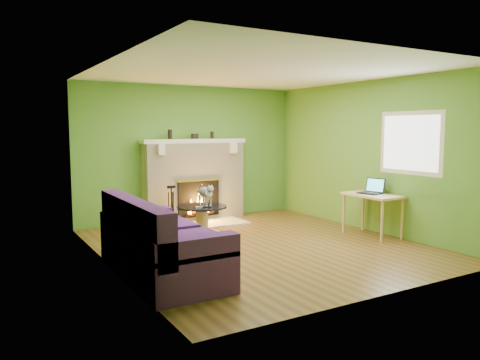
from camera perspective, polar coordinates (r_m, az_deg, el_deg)
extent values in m
plane|color=brown|center=(7.22, 2.31, -7.94)|extent=(5.00, 5.00, 0.00)
plane|color=white|center=(7.05, 2.41, 13.01)|extent=(5.00, 5.00, 0.00)
plane|color=#588D2E|center=(9.21, -6.08, 3.29)|extent=(5.00, 0.00, 5.00)
plane|color=#588D2E|center=(5.10, 17.70, 0.68)|extent=(5.00, 0.00, 5.00)
plane|color=#588D2E|center=(6.10, -15.73, 1.61)|extent=(0.00, 5.00, 5.00)
plane|color=#588D2E|center=(8.44, 15.34, 2.84)|extent=(0.00, 5.00, 5.00)
plane|color=silver|center=(7.82, 20.06, 4.26)|extent=(0.00, 1.20, 1.20)
plane|color=white|center=(7.82, 20.03, 4.26)|extent=(0.00, 1.06, 1.06)
cube|color=beige|center=(9.10, -5.58, -0.22)|extent=(2.00, 0.35, 1.50)
cube|color=black|center=(8.97, -5.05, -2.30)|extent=(0.85, 0.03, 0.68)
cube|color=gold|center=(8.92, -5.06, -0.02)|extent=(0.91, 0.02, 0.04)
cylinder|color=black|center=(8.98, -4.94, -4.10)|extent=(0.55, 0.07, 0.07)
cube|color=silver|center=(9.02, -5.56, 4.76)|extent=(2.10, 0.28, 0.08)
cube|color=silver|center=(8.56, -9.60, 3.69)|extent=(0.12, 0.10, 0.20)
cube|color=silver|center=(9.20, -0.81, 3.94)|extent=(0.12, 0.10, 0.20)
cube|color=beige|center=(8.75, -4.09, -5.34)|extent=(1.50, 0.75, 0.03)
cube|color=silver|center=(9.02, -5.56, 4.76)|extent=(2.10, 0.28, 0.08)
cube|color=#4A195F|center=(5.81, -9.44, -9.09)|extent=(0.96, 2.12, 0.48)
cube|color=#4A195F|center=(5.61, -12.78, -5.39)|extent=(0.22, 2.12, 0.60)
cube|color=#4A195F|center=(4.89, -5.47, -8.30)|extent=(0.96, 0.22, 0.24)
cube|color=#4A195F|center=(6.62, -12.43, -4.57)|extent=(0.96, 0.22, 0.24)
cube|color=#4A195F|center=(5.22, -6.57, -7.36)|extent=(0.76, 0.56, 0.13)
cube|color=#4A195F|center=(5.86, -9.37, -5.91)|extent=(0.76, 0.56, 0.13)
cube|color=#4A195F|center=(6.41, -11.29, -4.90)|extent=(0.76, 0.56, 0.13)
cylinder|color=tan|center=(8.00, -4.65, -6.43)|extent=(0.59, 0.59, 0.03)
cylinder|color=tan|center=(7.95, -4.66, -4.87)|extent=(0.21, 0.21, 0.41)
cylinder|color=black|center=(7.91, -4.68, -3.25)|extent=(0.85, 0.85, 0.03)
cube|color=tan|center=(7.99, 15.86, -1.80)|extent=(0.55, 0.95, 0.04)
cylinder|color=tan|center=(7.60, 16.92, -4.92)|extent=(0.04, 0.04, 0.66)
cylinder|color=tan|center=(7.94, 19.17, -4.53)|extent=(0.04, 0.04, 0.66)
cylinder|color=tan|center=(8.19, 12.52, -4.01)|extent=(0.04, 0.04, 0.66)
cylinder|color=tan|center=(8.50, 14.78, -3.69)|extent=(0.04, 0.04, 0.66)
cube|color=gray|center=(7.76, -4.96, -3.28)|extent=(0.18, 0.08, 0.02)
cube|color=black|center=(7.76, -3.97, -3.28)|extent=(0.16, 0.11, 0.02)
cylinder|color=black|center=(8.85, -8.53, 5.53)|extent=(0.08, 0.08, 0.18)
cylinder|color=black|center=(9.22, -3.42, 5.49)|extent=(0.07, 0.07, 0.14)
cube|color=black|center=(9.05, -5.53, 5.33)|extent=(0.12, 0.08, 0.10)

